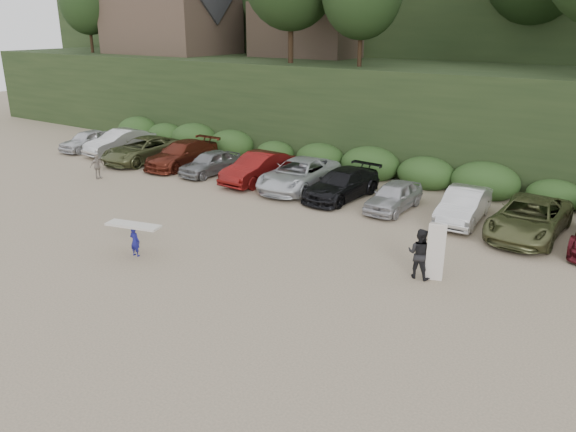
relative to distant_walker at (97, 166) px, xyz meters
The scene contains 5 objects.
ground 15.78m from the distant_walker, 19.91° to the right, with size 120.00×120.00×0.00m, color tan.
parked_cars 11.05m from the distant_walker, 24.40° to the left, with size 34.43×6.30×1.65m.
distant_walker is the anchor object (origin of this frame).
child_surfer 12.38m from the distant_walker, 31.58° to the right, with size 2.26×1.12×1.31m.
adult_surfer 20.53m from the distant_walker, ahead, with size 1.35×0.70×2.17m.
Camera 1 is at (11.91, -14.41, 8.66)m, focal length 35.00 mm.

